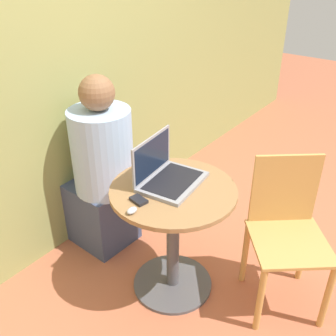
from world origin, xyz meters
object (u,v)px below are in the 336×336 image
object	(u,v)px
laptop	(166,174)
cell_phone	(139,200)
person_seated	(98,179)
chair_empty	(286,233)

from	to	relation	value
laptop	cell_phone	size ratio (longest dim) A/B	3.93
laptop	person_seated	distance (m)	0.64
person_seated	chair_empty	bearing A→B (deg)	-77.77
cell_phone	chair_empty	xyz separation A→B (m)	(0.52, -0.60, -0.25)
cell_phone	laptop	bearing A→B (deg)	0.84
laptop	cell_phone	distance (m)	0.24
laptop	cell_phone	world-z (taller)	laptop
laptop	chair_empty	xyz separation A→B (m)	(0.29, -0.61, -0.30)
chair_empty	person_seated	bearing A→B (deg)	102.23
cell_phone	person_seated	distance (m)	0.68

